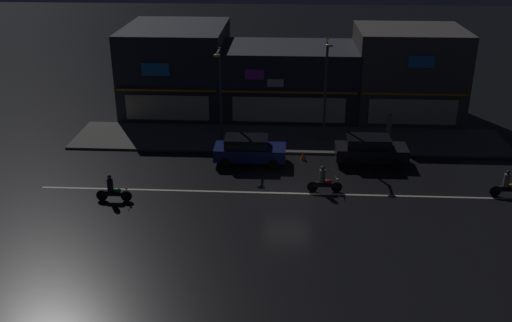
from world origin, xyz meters
TOP-DOWN VIEW (x-y plane):
  - ground_plane at (0.00, 0.00)m, footprint 140.00×140.00m
  - lane_divider_stripe at (0.00, 0.00)m, footprint 27.21×0.16m
  - sidewalk_far at (0.00, 8.01)m, footprint 28.64×4.99m
  - storefront_left_block at (-0.00, 13.65)m, footprint 9.88×6.46m
  - storefront_center_block at (8.59, 13.67)m, footprint 7.59×6.48m
  - storefront_right_block at (-8.59, 14.77)m, footprint 7.42×8.70m
  - streetlamp_west at (-4.45, 7.50)m, footprint 0.44×1.64m
  - streetlamp_mid at (2.30, 7.47)m, footprint 0.44×1.64m
  - pedestrian_on_sidewalk at (6.66, 8.36)m, footprint 0.32×0.32m
  - parked_car_near_kerb at (4.94, 4.47)m, footprint 4.30×1.98m
  - parked_car_trailing at (-2.37, 4.04)m, footprint 4.30×1.98m
  - motorcycle_lead at (-9.20, -1.38)m, footprint 1.90×0.60m
  - motorcycle_following at (1.94, 0.31)m, footprint 1.90×0.60m
  - motorcycle_opposite_lane at (11.70, 0.30)m, footprint 1.90×0.60m
  - traffic_cone at (0.93, 4.70)m, footprint 0.36×0.36m

SIDE VIEW (x-z plane):
  - ground_plane at x=0.00m, z-range 0.00..0.00m
  - lane_divider_stripe at x=0.00m, z-range 0.00..0.01m
  - sidewalk_far at x=0.00m, z-range 0.00..0.14m
  - traffic_cone at x=0.93m, z-range 0.00..0.55m
  - motorcycle_lead at x=-9.20m, z-range -0.13..1.39m
  - motorcycle_following at x=1.94m, z-range -0.13..1.39m
  - motorcycle_opposite_lane at x=11.70m, z-range -0.13..1.39m
  - parked_car_near_kerb at x=4.94m, z-range 0.03..1.70m
  - parked_car_trailing at x=-2.37m, z-range 0.03..1.70m
  - pedestrian_on_sidewalk at x=6.66m, z-range 0.08..1.94m
  - storefront_left_block at x=0.00m, z-range 0.00..5.08m
  - storefront_right_block at x=-8.59m, z-range 0.00..6.26m
  - storefront_center_block at x=8.59m, z-range 0.00..6.45m
  - streetlamp_west at x=-4.45m, z-range 0.76..6.84m
  - streetlamp_mid at x=2.30m, z-range 0.77..7.56m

